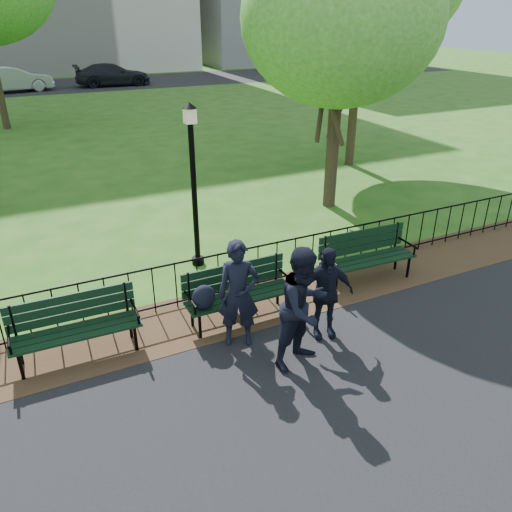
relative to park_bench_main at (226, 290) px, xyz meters
name	(u,v)px	position (x,y,z in m)	size (l,w,h in m)	color
ground	(281,354)	(0.40, -1.16, -0.64)	(120.00, 120.00, 0.00)	#265616
dirt_strip	(240,307)	(0.40, 0.34, -0.62)	(60.00, 1.60, 0.01)	#3A2B17
far_street	(47,86)	(0.40, 33.84, -0.63)	(70.00, 9.00, 0.01)	black
iron_fence	(229,271)	(0.40, 0.84, -0.14)	(24.06, 0.06, 1.00)	black
park_bench_main	(226,290)	(0.00, 0.00, 0.00)	(1.87, 0.58, 1.06)	black
park_bench_left_a	(74,320)	(-2.38, 0.22, -0.03)	(1.89, 0.62, 1.07)	black
park_bench_right_a	(366,251)	(3.02, 0.24, -0.02)	(1.94, 0.67, 1.09)	black
lamppost	(194,182)	(0.33, 2.32, 1.15)	(0.30, 0.30, 3.29)	black
tree_near_e	(341,19)	(4.78, 4.10, 3.98)	(4.77, 4.77, 6.65)	#2D2116
person_left	(239,294)	(-0.04, -0.60, 0.25)	(0.64, 0.42, 1.75)	black
person_mid	(304,307)	(0.61, -1.43, 0.31)	(0.90, 0.47, 1.86)	black
person_right	(325,293)	(1.26, -1.00, 0.15)	(0.91, 0.37, 1.56)	black
sedan_silver	(11,79)	(-1.90, 31.61, 0.20)	(1.75, 5.01, 1.65)	#A1A4A8
sedan_dark	(113,75)	(4.76, 31.99, 0.13)	(2.13, 5.24, 1.52)	black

